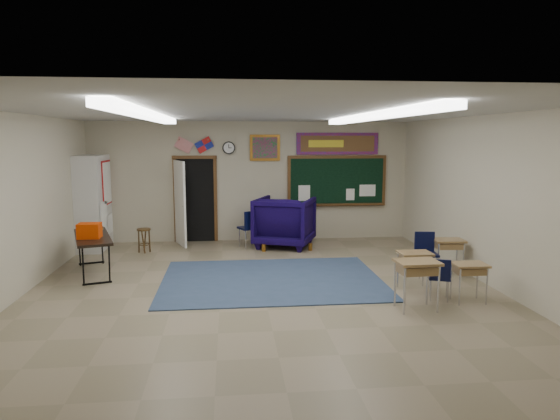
{
  "coord_description": "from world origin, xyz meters",
  "views": [
    {
      "loc": [
        -0.56,
        -8.07,
        2.59
      ],
      "look_at": [
        0.42,
        1.5,
        1.2
      ],
      "focal_mm": 32.0,
      "sensor_mm": 36.0,
      "label": 1
    }
  ],
  "objects": [
    {
      "name": "fluorescent_strips",
      "position": [
        0.0,
        0.0,
        2.94
      ],
      "size": [
        3.86,
        6.0,
        0.1
      ],
      "primitive_type": null,
      "color": "white",
      "rests_on": "ceiling"
    },
    {
      "name": "wall_flags",
      "position": [
        -1.4,
        4.44,
        2.48
      ],
      "size": [
        1.16,
        0.06,
        0.7
      ],
      "primitive_type": null,
      "color": "red",
      "rests_on": "back_wall"
    },
    {
      "name": "folding_table",
      "position": [
        -3.18,
        1.6,
        0.41
      ],
      "size": [
        1.13,
        1.89,
        1.02
      ],
      "rotation": [
        0.0,
        0.0,
        0.31
      ],
      "color": "black",
      "rests_on": "floor"
    },
    {
      "name": "student_desk_front_right",
      "position": [
        3.59,
        0.85,
        0.38
      ],
      "size": [
        0.6,
        0.47,
        0.68
      ],
      "rotation": [
        0.0,
        0.0,
        -0.08
      ],
      "color": "olive",
      "rests_on": "floor"
    },
    {
      "name": "student_chair_desk_a",
      "position": [
        2.8,
        -0.58,
        0.35
      ],
      "size": [
        0.45,
        0.45,
        0.7
      ],
      "primitive_type": null,
      "rotation": [
        0.0,
        0.0,
        2.79
      ],
      "color": "black",
      "rests_on": "floor"
    },
    {
      "name": "area_rug",
      "position": [
        0.2,
        0.8,
        0.01
      ],
      "size": [
        4.0,
        3.0,
        0.02
      ],
      "primitive_type": "cube",
      "color": "#354565",
      "rests_on": "floor"
    },
    {
      "name": "doorway",
      "position": [
        -1.5,
        4.35,
        1.06
      ],
      "size": [
        1.1,
        0.89,
        2.16
      ],
      "color": "black",
      "rests_on": "back_wall"
    },
    {
      "name": "wooden_stool",
      "position": [
        -2.5,
        3.34,
        0.28
      ],
      "size": [
        0.31,
        0.31,
        0.55
      ],
      "color": "#493216",
      "rests_on": "floor"
    },
    {
      "name": "left_wall",
      "position": [
        -4.0,
        0.0,
        1.5
      ],
      "size": [
        0.04,
        9.0,
        3.0
      ],
      "primitive_type": "cube",
      "color": "#BCB198",
      "rests_on": "floor"
    },
    {
      "name": "ceiling",
      "position": [
        0.0,
        0.0,
        3.0
      ],
      "size": [
        8.0,
        9.0,
        0.04
      ],
      "primitive_type": "cube",
      "color": "#B9B9B5",
      "rests_on": "back_wall"
    },
    {
      "name": "student_chair_desk_b",
      "position": [
        3.11,
        0.73,
        0.41
      ],
      "size": [
        0.46,
        0.46,
        0.83
      ],
      "primitive_type": null,
      "rotation": [
        0.0,
        0.0,
        -0.12
      ],
      "color": "black",
      "rests_on": "floor"
    },
    {
      "name": "chalkboard",
      "position": [
        2.2,
        4.46,
        1.46
      ],
      "size": [
        2.55,
        0.14,
        1.3
      ],
      "color": "#573619",
      "rests_on": "back_wall"
    },
    {
      "name": "right_wall",
      "position": [
        4.0,
        0.0,
        1.5
      ],
      "size": [
        0.04,
        9.0,
        3.0
      ],
      "primitive_type": "cube",
      "color": "#BCB198",
      "rests_on": "floor"
    },
    {
      "name": "student_chair_reading",
      "position": [
        -0.11,
        3.64,
        0.45
      ],
      "size": [
        0.59,
        0.59,
        0.89
      ],
      "primitive_type": null,
      "rotation": [
        0.0,
        0.0,
        3.58
      ],
      "color": "black",
      "rests_on": "floor"
    },
    {
      "name": "floor",
      "position": [
        0.0,
        0.0,
        0.0
      ],
      "size": [
        9.0,
        9.0,
        0.0
      ],
      "primitive_type": "plane",
      "color": "gray",
      "rests_on": "ground"
    },
    {
      "name": "bulletin_board",
      "position": [
        2.2,
        4.47,
        2.45
      ],
      "size": [
        2.1,
        0.05,
        0.55
      ],
      "color": "red",
      "rests_on": "back_wall"
    },
    {
      "name": "student_desk_front_left",
      "position": [
        2.59,
        -0.03,
        0.37
      ],
      "size": [
        0.55,
        0.42,
        0.66
      ],
      "rotation": [
        0.0,
        0.0,
        0.01
      ],
      "color": "olive",
      "rests_on": "floor"
    },
    {
      "name": "wingback_armchair",
      "position": [
        0.76,
        3.66,
        0.6
      ],
      "size": [
        1.68,
        1.7,
        1.2
      ],
      "primitive_type": "imported",
      "rotation": [
        0.0,
        0.0,
        2.76
      ],
      "color": "black",
      "rests_on": "floor"
    },
    {
      "name": "framed_art_print",
      "position": [
        0.35,
        4.47,
        2.35
      ],
      "size": [
        0.75,
        0.05,
        0.65
      ],
      "color": "#925C1C",
      "rests_on": "back_wall"
    },
    {
      "name": "back_wall",
      "position": [
        0.0,
        4.5,
        1.5
      ],
      "size": [
        8.0,
        0.04,
        3.0
      ],
      "primitive_type": "cube",
      "color": "#BCB198",
      "rests_on": "floor"
    },
    {
      "name": "student_desk_back_left",
      "position": [
        2.25,
        -1.01,
        0.42
      ],
      "size": [
        0.65,
        0.5,
        0.76
      ],
      "rotation": [
        0.0,
        0.0,
        0.04
      ],
      "color": "olive",
      "rests_on": "floor"
    },
    {
      "name": "student_desk_back_right",
      "position": [
        3.21,
        -0.76,
        0.35
      ],
      "size": [
        0.53,
        0.4,
        0.63
      ],
      "rotation": [
        0.0,
        0.0,
        -0.02
      ],
      "color": "olive",
      "rests_on": "floor"
    },
    {
      "name": "front_wall",
      "position": [
        0.0,
        -4.5,
        1.5
      ],
      "size": [
        8.0,
        0.04,
        3.0
      ],
      "primitive_type": "cube",
      "color": "#BCB198",
      "rests_on": "floor"
    },
    {
      "name": "storage_cabinet",
      "position": [
        -3.71,
        3.85,
        1.1
      ],
      "size": [
        0.59,
        1.25,
        2.2
      ],
      "color": "silver",
      "rests_on": "floor"
    },
    {
      "name": "wall_clock",
      "position": [
        -0.55,
        4.47,
        2.35
      ],
      "size": [
        0.32,
        0.05,
        0.32
      ],
      "color": "black",
      "rests_on": "back_wall"
    }
  ]
}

